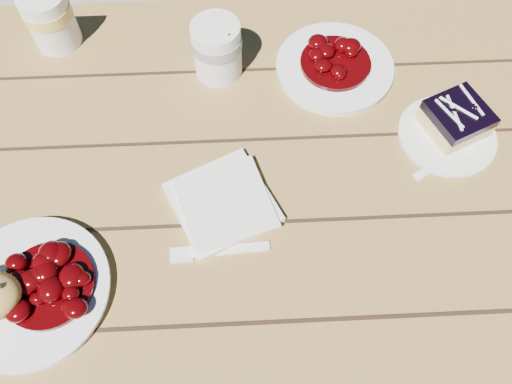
{
  "coord_description": "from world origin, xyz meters",
  "views": [
    {
      "loc": [
        0.01,
        -0.41,
        1.48
      ],
      "look_at": [
        0.03,
        -0.06,
        0.81
      ],
      "focal_mm": 35.0,
      "sensor_mm": 36.0,
      "label": 1
    }
  ],
  "objects_px": {
    "main_plate": "(31,292)",
    "second_plate": "(334,68)",
    "coffee_cup": "(217,50)",
    "picnic_table": "(241,220)",
    "second_cup": "(50,19)",
    "dessert_plate": "(447,136)",
    "blueberry_cake": "(456,119)"
  },
  "relations": [
    {
      "from": "dessert_plate",
      "to": "blueberry_cake",
      "type": "distance_m",
      "value": 0.04
    },
    {
      "from": "main_plate",
      "to": "second_plate",
      "type": "height_order",
      "value": "same"
    },
    {
      "from": "coffee_cup",
      "to": "picnic_table",
      "type": "bearing_deg",
      "value": -83.21
    },
    {
      "from": "coffee_cup",
      "to": "second_plate",
      "type": "bearing_deg",
      "value": -3.03
    },
    {
      "from": "dessert_plate",
      "to": "second_cup",
      "type": "distance_m",
      "value": 0.76
    },
    {
      "from": "main_plate",
      "to": "blueberry_cake",
      "type": "bearing_deg",
      "value": 20.88
    },
    {
      "from": "main_plate",
      "to": "dessert_plate",
      "type": "bearing_deg",
      "value": 20.05
    },
    {
      "from": "main_plate",
      "to": "blueberry_cake",
      "type": "xyz_separation_m",
      "value": [
        0.69,
        0.26,
        0.03
      ]
    },
    {
      "from": "blueberry_cake",
      "to": "dessert_plate",
      "type": "bearing_deg",
      "value": -147.45
    },
    {
      "from": "picnic_table",
      "to": "dessert_plate",
      "type": "distance_m",
      "value": 0.41
    },
    {
      "from": "main_plate",
      "to": "coffee_cup",
      "type": "height_order",
      "value": "coffee_cup"
    },
    {
      "from": "dessert_plate",
      "to": "second_cup",
      "type": "height_order",
      "value": "second_cup"
    },
    {
      "from": "blueberry_cake",
      "to": "picnic_table",
      "type": "bearing_deg",
      "value": 168.68
    },
    {
      "from": "dessert_plate",
      "to": "second_plate",
      "type": "distance_m",
      "value": 0.24
    },
    {
      "from": "second_plate",
      "to": "second_cup",
      "type": "relative_size",
      "value": 1.97
    },
    {
      "from": "main_plate",
      "to": "coffee_cup",
      "type": "bearing_deg",
      "value": 56.09
    },
    {
      "from": "blueberry_cake",
      "to": "second_plate",
      "type": "distance_m",
      "value": 0.24
    },
    {
      "from": "main_plate",
      "to": "blueberry_cake",
      "type": "distance_m",
      "value": 0.74
    },
    {
      "from": "picnic_table",
      "to": "dessert_plate",
      "type": "xyz_separation_m",
      "value": [
        0.37,
        0.07,
        0.17
      ]
    },
    {
      "from": "dessert_plate",
      "to": "blueberry_cake",
      "type": "relative_size",
      "value": 1.34
    },
    {
      "from": "second_plate",
      "to": "main_plate",
      "type": "bearing_deg",
      "value": -140.73
    },
    {
      "from": "main_plate",
      "to": "coffee_cup",
      "type": "distance_m",
      "value": 0.51
    },
    {
      "from": "blueberry_cake",
      "to": "second_plate",
      "type": "relative_size",
      "value": 0.57
    },
    {
      "from": "picnic_table",
      "to": "second_cup",
      "type": "relative_size",
      "value": 18.24
    },
    {
      "from": "dessert_plate",
      "to": "second_cup",
      "type": "xyz_separation_m",
      "value": [
        -0.71,
        0.26,
        0.05
      ]
    },
    {
      "from": "coffee_cup",
      "to": "dessert_plate",
      "type": "bearing_deg",
      "value": -23.65
    },
    {
      "from": "picnic_table",
      "to": "blueberry_cake",
      "type": "bearing_deg",
      "value": 12.44
    },
    {
      "from": "main_plate",
      "to": "dessert_plate",
      "type": "height_order",
      "value": "main_plate"
    },
    {
      "from": "second_cup",
      "to": "coffee_cup",
      "type": "bearing_deg",
      "value": -16.19
    },
    {
      "from": "picnic_table",
      "to": "main_plate",
      "type": "xyz_separation_m",
      "value": [
        -0.31,
        -0.18,
        0.17
      ]
    },
    {
      "from": "dessert_plate",
      "to": "second_cup",
      "type": "relative_size",
      "value": 1.5
    },
    {
      "from": "second_plate",
      "to": "second_cup",
      "type": "xyz_separation_m",
      "value": [
        -0.53,
        0.1,
        0.05
      ]
    }
  ]
}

